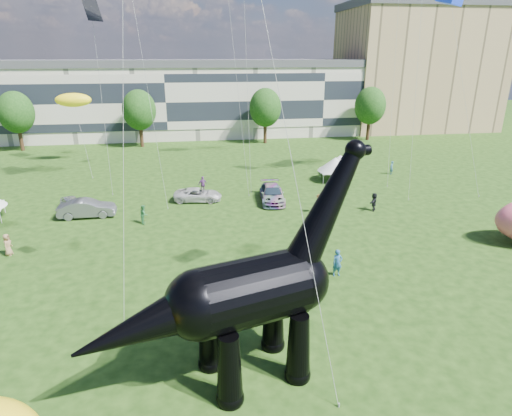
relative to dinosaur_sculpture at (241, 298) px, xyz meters
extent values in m
plane|color=#16330C|center=(2.56, 0.89, -4.16)|extent=(220.00, 220.00, 0.00)
cube|color=beige|center=(-5.44, 62.89, 1.84)|extent=(78.00, 11.00, 12.00)
cube|color=tan|center=(42.56, 65.89, 6.84)|extent=(28.00, 18.00, 22.00)
cylinder|color=#382314|center=(-27.44, 53.89, -2.56)|extent=(0.56, 0.56, 3.20)
ellipsoid|color=#14380F|center=(-27.44, 53.89, 2.16)|extent=(5.20, 5.20, 6.24)
cylinder|color=#382314|center=(-9.44, 53.89, -2.56)|extent=(0.56, 0.56, 3.20)
ellipsoid|color=#14380F|center=(-9.44, 53.89, 2.16)|extent=(5.20, 5.20, 6.24)
cylinder|color=#382314|center=(10.56, 53.89, -2.56)|extent=(0.56, 0.56, 3.20)
ellipsoid|color=#14380F|center=(10.56, 53.89, 2.16)|extent=(5.20, 5.20, 6.24)
cylinder|color=#382314|center=(28.56, 53.89, -2.56)|extent=(0.56, 0.56, 3.20)
ellipsoid|color=#14380F|center=(28.56, 53.89, 2.16)|extent=(5.20, 5.20, 6.24)
cone|color=black|center=(-0.68, -1.48, -2.49)|extent=(1.44, 1.44, 3.35)
sphere|color=black|center=(-0.68, -1.48, -3.96)|extent=(1.23, 1.23, 1.23)
cone|color=black|center=(-1.38, 0.87, -2.49)|extent=(1.44, 1.44, 3.35)
sphere|color=black|center=(-1.38, 0.87, -3.96)|extent=(1.23, 1.23, 1.23)
cone|color=black|center=(2.52, -0.53, -2.49)|extent=(1.44, 1.44, 3.35)
sphere|color=black|center=(2.52, -0.53, -3.96)|extent=(1.23, 1.23, 1.23)
cone|color=black|center=(1.82, 1.82, -2.49)|extent=(1.44, 1.44, 3.35)
sphere|color=black|center=(1.82, 1.82, -3.96)|extent=(1.23, 1.23, 1.23)
cylinder|color=black|center=(0.46, 0.14, 0.19)|extent=(5.35, 4.22, 3.01)
sphere|color=black|center=(-1.78, -0.53, 0.19)|extent=(3.01, 3.01, 3.01)
sphere|color=black|center=(2.71, 0.81, 0.19)|extent=(2.90, 2.90, 2.90)
cone|color=black|center=(4.01, 1.19, 3.42)|extent=(4.50, 2.80, 5.91)
sphere|color=black|center=(5.32, 1.58, 5.98)|extent=(0.94, 0.94, 0.94)
cylinder|color=black|center=(5.64, 1.68, 5.92)|extent=(0.89, 0.69, 0.49)
cone|color=black|center=(-3.99, -1.19, -0.18)|extent=(6.32, 3.93, 3.27)
imported|color=silver|center=(-13.15, 24.29, -3.48)|extent=(3.24, 4.28, 1.36)
imported|color=slate|center=(-11.43, 22.54, -3.33)|extent=(5.08, 1.92, 1.65)
imported|color=silver|center=(-1.33, 25.50, -3.50)|extent=(5.05, 2.89, 1.33)
imported|color=#595960|center=(6.06, 24.23, -3.35)|extent=(2.76, 5.77, 1.62)
cube|color=silver|center=(14.71, 30.44, -3.00)|extent=(3.67, 3.67, 0.13)
cone|color=silver|center=(14.71, 30.44, -2.16)|extent=(4.65, 4.65, 1.58)
cylinder|color=#999999|center=(12.99, 29.25, -3.58)|extent=(0.06, 0.06, 1.16)
cylinder|color=#999999|center=(15.90, 28.73, -3.58)|extent=(0.06, 0.06, 1.16)
cylinder|color=#999999|center=(13.51, 32.16, -3.58)|extent=(0.06, 0.06, 1.16)
cylinder|color=#999999|center=(16.42, 31.64, -3.58)|extent=(0.06, 0.06, 1.16)
cube|color=white|center=(16.17, 32.82, -3.13)|extent=(3.15, 3.15, 0.11)
cone|color=white|center=(16.17, 32.82, -2.38)|extent=(3.99, 3.99, 1.40)
cylinder|color=#999999|center=(14.71, 31.69, -3.65)|extent=(0.06, 0.06, 1.03)
cylinder|color=#999999|center=(17.31, 31.35, -3.65)|extent=(0.06, 0.06, 1.03)
cylinder|color=#999999|center=(15.04, 34.29, -3.65)|extent=(0.06, 0.06, 1.03)
cylinder|color=#999999|center=(17.64, 33.95, -3.65)|extent=(0.06, 0.06, 1.03)
cylinder|color=#999999|center=(-18.64, 22.06, -3.58)|extent=(0.06, 0.06, 1.16)
cylinder|color=#999999|center=(-19.38, 24.92, -3.58)|extent=(0.06, 0.06, 1.16)
imported|color=#2D5C71|center=(22.58, 32.12, -3.33)|extent=(0.72, 0.70, 1.66)
imported|color=#2E743E|center=(-6.16, 20.14, -3.31)|extent=(0.65, 0.83, 1.70)
imported|color=#9B734D|center=(-15.53, 15.20, -3.32)|extent=(0.59, 0.86, 1.68)
imported|color=black|center=(15.11, 20.11, -3.28)|extent=(1.37, 1.63, 1.76)
imported|color=#A0662B|center=(9.78, 20.24, -3.24)|extent=(1.09, 1.36, 1.85)
imported|color=#21527A|center=(7.49, 8.47, -3.22)|extent=(0.72, 0.50, 1.88)
imported|color=#713980|center=(-0.73, 28.25, -3.26)|extent=(1.15, 0.85, 1.81)
plane|color=black|center=(-10.81, 32.51, 14.33)|extent=(2.31, 2.83, 2.73)
ellipsoid|color=yellow|center=(-16.50, 43.74, 4.27)|extent=(3.89, 4.99, 1.78)
camera|label=1|loc=(-1.81, -15.96, 9.96)|focal=30.00mm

